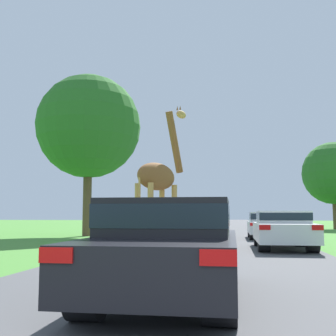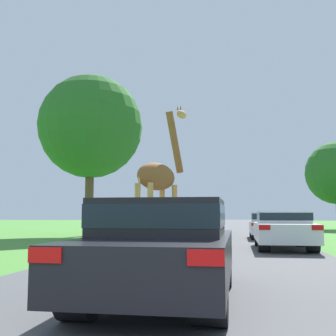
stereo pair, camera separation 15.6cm
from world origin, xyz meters
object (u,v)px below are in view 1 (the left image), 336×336
car_queue_left (203,222)px  car_far_ahead (266,224)px  car_queue_right (283,228)px  car_lead_maroon (169,246)px  tree_centre_back (89,127)px  tree_right_cluster (334,173)px  giraffe_near_road (159,181)px

car_queue_left → car_far_ahead: (3.43, -4.14, -0.01)m
car_queue_left → car_queue_right: bearing=-71.1°
car_lead_maroon → tree_centre_back: 19.04m
car_lead_maroon → car_queue_left: 19.74m
tree_right_cluster → car_lead_maroon: bearing=-107.0°
giraffe_near_road → tree_centre_back: (-5.61, 8.47, 3.85)m
car_far_ahead → tree_right_cluster: size_ratio=0.55×
car_lead_maroon → car_queue_right: car_lead_maroon is taller
giraffe_near_road → car_far_ahead: 8.57m
car_lead_maroon → car_queue_left: (-0.89, 19.72, -0.05)m
car_queue_right → tree_centre_back: tree_centre_back is taller
car_far_ahead → car_queue_right: bearing=-88.9°
car_far_ahead → tree_right_cluster: tree_right_cluster is taller
tree_right_cluster → car_queue_right: bearing=-107.5°
car_queue_left → car_far_ahead: size_ratio=1.09×
car_queue_right → tree_centre_back: size_ratio=0.47×
car_queue_right → tree_centre_back: (-9.89, 7.41, 5.51)m
car_queue_right → tree_centre_back: bearing=143.1°
tree_centre_back → tree_right_cluster: size_ratio=1.29×
tree_right_cluster → car_queue_left: bearing=-134.0°
car_queue_right → car_far_ahead: bearing=91.1°
car_queue_right → car_lead_maroon: bearing=-105.9°
car_far_ahead → car_queue_left: bearing=129.7°
car_queue_left → car_far_ahead: bearing=-50.3°
car_queue_left → tree_right_cluster: size_ratio=0.61×
giraffe_near_road → tree_centre_back: bearing=149.9°
car_lead_maroon → tree_right_cluster: (9.24, 30.20, 3.81)m
giraffe_near_road → tree_centre_back: 10.87m
car_far_ahead → tree_centre_back: tree_centre_back is taller
giraffe_near_road → tree_right_cluster: size_ratio=0.74×
car_lead_maroon → tree_centre_back: (-7.22, 16.75, 5.46)m
car_lead_maroon → tree_right_cluster: size_ratio=0.60×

